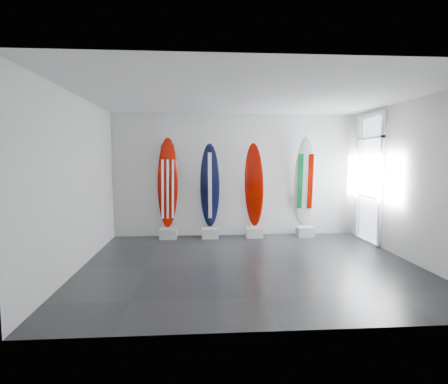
{
  "coord_description": "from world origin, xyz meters",
  "views": [
    {
      "loc": [
        -0.91,
        -6.22,
        1.92
      ],
      "look_at": [
        -0.37,
        1.4,
        1.19
      ],
      "focal_mm": 28.36,
      "sensor_mm": 36.0,
      "label": 1
    }
  ],
  "objects": [
    {
      "name": "display_block_navy",
      "position": [
        -0.65,
        2.18,
        0.12
      ],
      "size": [
        0.4,
        0.3,
        0.24
      ],
      "primitive_type": "cube",
      "color": "silver",
      "rests_on": "floor"
    },
    {
      "name": "display_block_swiss",
      "position": [
        0.42,
        2.18,
        0.12
      ],
      "size": [
        0.4,
        0.3,
        0.24
      ],
      "primitive_type": "cube",
      "color": "silver",
      "rests_on": "floor"
    },
    {
      "name": "floor",
      "position": [
        0.0,
        0.0,
        0.0
      ],
      "size": [
        6.0,
        6.0,
        0.0
      ],
      "primitive_type": "plane",
      "color": "black",
      "rests_on": "ground"
    },
    {
      "name": "surfboard_usa",
      "position": [
        -1.66,
        2.28,
        1.32
      ],
      "size": [
        0.54,
        0.36,
        2.17
      ],
      "primitive_type": "ellipsoid",
      "rotation": [
        0.07,
        0.0,
        0.27
      ],
      "color": "#8C0A00",
      "rests_on": "display_block_usa"
    },
    {
      "name": "display_block_italy",
      "position": [
        1.68,
        2.18,
        0.12
      ],
      "size": [
        0.4,
        0.3,
        0.24
      ],
      "primitive_type": "cube",
      "color": "silver",
      "rests_on": "floor"
    },
    {
      "name": "ceiling",
      "position": [
        0.0,
        0.0,
        3.0
      ],
      "size": [
        6.0,
        6.0,
        0.0
      ],
      "primitive_type": "plane",
      "rotation": [
        3.14,
        0.0,
        0.0
      ],
      "color": "white",
      "rests_on": "wall_back"
    },
    {
      "name": "wall_outlet",
      "position": [
        -2.45,
        2.48,
        0.35
      ],
      "size": [
        0.09,
        0.02,
        0.13
      ],
      "primitive_type": "cube",
      "color": "silver",
      "rests_on": "wall_back"
    },
    {
      "name": "surfboard_italy",
      "position": [
        1.68,
        2.28,
        1.34
      ],
      "size": [
        0.58,
        0.55,
        2.22
      ],
      "primitive_type": "ellipsoid",
      "rotation": [
        0.17,
        0.0,
        -0.18
      ],
      "color": "white",
      "rests_on": "display_block_italy"
    },
    {
      "name": "display_block_usa",
      "position": [
        -1.66,
        2.18,
        0.12
      ],
      "size": [
        0.4,
        0.3,
        0.24
      ],
      "primitive_type": "cube",
      "color": "silver",
      "rests_on": "floor"
    },
    {
      "name": "wall_left",
      "position": [
        -3.0,
        0.0,
        1.5
      ],
      "size": [
        0.0,
        5.0,
        5.0
      ],
      "primitive_type": "plane",
      "rotation": [
        1.57,
        0.0,
        1.57
      ],
      "color": "silver",
      "rests_on": "ground"
    },
    {
      "name": "balcony",
      "position": [
        4.3,
        1.55,
        0.5
      ],
      "size": [
        2.8,
        2.2,
        1.2
      ],
      "primitive_type": null,
      "color": "slate",
      "rests_on": "ground"
    },
    {
      "name": "wall_front",
      "position": [
        0.0,
        -2.5,
        1.5
      ],
      "size": [
        6.0,
        0.0,
        6.0
      ],
      "primitive_type": "plane",
      "rotation": [
        -1.57,
        0.0,
        0.0
      ],
      "color": "silver",
      "rests_on": "ground"
    },
    {
      "name": "surfboard_swiss",
      "position": [
        0.42,
        2.28,
        1.26
      ],
      "size": [
        0.55,
        0.48,
        2.06
      ],
      "primitive_type": "ellipsoid",
      "rotation": [
        0.13,
        0.0,
        -0.35
      ],
      "color": "#8C0A00",
      "rests_on": "display_block_swiss"
    },
    {
      "name": "glass_door",
      "position": [
        2.97,
        1.55,
        1.43
      ],
      "size": [
        0.12,
        1.16,
        2.85
      ],
      "primitive_type": null,
      "color": "white",
      "rests_on": "floor"
    },
    {
      "name": "surfboard_navy",
      "position": [
        -0.65,
        2.28,
        1.26
      ],
      "size": [
        0.48,
        0.33,
        2.04
      ],
      "primitive_type": "ellipsoid",
      "rotation": [
        0.11,
        0.0,
        -0.05
      ],
      "color": "black",
      "rests_on": "display_block_navy"
    },
    {
      "name": "wall_right",
      "position": [
        3.0,
        0.0,
        1.5
      ],
      "size": [
        0.0,
        5.0,
        5.0
      ],
      "primitive_type": "plane",
      "rotation": [
        1.57,
        0.0,
        -1.57
      ],
      "color": "silver",
      "rests_on": "ground"
    },
    {
      "name": "wall_back",
      "position": [
        0.0,
        2.5,
        1.5
      ],
      "size": [
        6.0,
        0.0,
        6.0
      ],
      "primitive_type": "plane",
      "rotation": [
        1.57,
        0.0,
        0.0
      ],
      "color": "silver",
      "rests_on": "ground"
    }
  ]
}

